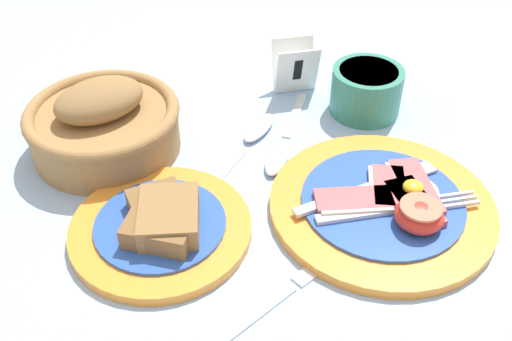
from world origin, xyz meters
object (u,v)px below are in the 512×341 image
number_card (295,67)px  sugar_cup (366,89)px  bread_plate (162,225)px  teaspoon_near_cup (250,139)px  fork_on_cloth (280,295)px  bread_basket (104,123)px  breakfast_plate (386,204)px  teaspoon_by_saucer (282,146)px

number_card → sugar_cup: bearing=-41.1°
bread_plate → teaspoon_near_cup: 0.19m
number_card → fork_on_cloth: (-0.14, -0.35, -0.04)m
bread_plate → teaspoon_near_cup: bread_plate is taller
bread_basket → breakfast_plate: bearing=-35.9°
teaspoon_near_cup → fork_on_cloth: bearing=-146.0°
bread_plate → teaspoon_near_cup: size_ratio=1.29×
bread_plate → teaspoon_by_saucer: bread_plate is taller
bread_plate → fork_on_cloth: bearing=-51.0°
number_card → teaspoon_near_cup: 0.14m
sugar_cup → teaspoon_near_cup: bearing=-171.8°
bread_basket → teaspoon_near_cup: bearing=-12.7°
breakfast_plate → teaspoon_by_saucer: (-0.07, 0.14, -0.01)m
bread_plate → sugar_cup: sugar_cup is taller
breakfast_plate → fork_on_cloth: bearing=-152.5°
bread_plate → number_card: bearing=44.8°
teaspoon_near_cup → fork_on_cloth: teaspoon_near_cup is taller
bread_basket → fork_on_cloth: bearing=-64.9°
sugar_cup → bread_basket: 0.35m
bread_basket → teaspoon_near_cup: 0.18m
bread_plate → teaspoon_by_saucer: (0.17, 0.10, -0.01)m
bread_basket → number_card: 0.28m
breakfast_plate → teaspoon_near_cup: (-0.11, 0.17, -0.01)m
bread_basket → teaspoon_by_saucer: bread_basket is taller
bread_plate → number_card: size_ratio=2.67×
bread_plate → teaspoon_near_cup: (0.14, 0.13, -0.01)m
bread_basket → fork_on_cloth: (0.13, -0.29, -0.04)m
breakfast_plate → sugar_cup: bearing=72.1°
breakfast_plate → bread_plate: size_ratio=1.29×
breakfast_plate → teaspoon_by_saucer: bearing=117.5°
sugar_cup → fork_on_cloth: (-0.21, -0.27, -0.03)m
breakfast_plate → teaspoon_near_cup: size_ratio=1.65×
bread_basket → teaspoon_by_saucer: bearing=-17.0°
bread_plate → teaspoon_by_saucer: 0.20m
bread_plate → bread_basket: (-0.04, 0.17, 0.03)m
bread_plate → bread_basket: size_ratio=1.04×
teaspoon_by_saucer → breakfast_plate: bearing=59.5°
number_card → teaspoon_by_saucer: number_card is taller
breakfast_plate → bread_plate: bread_plate is taller
sugar_cup → number_card: (-0.07, 0.08, 0.00)m
teaspoon_by_saucer → teaspoon_near_cup: 0.04m
fork_on_cloth → teaspoon_near_cup: bearing=54.5°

